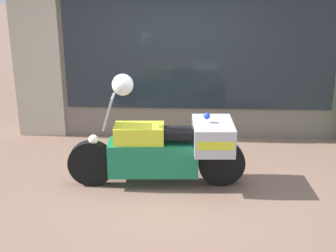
{
  "coord_description": "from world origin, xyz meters",
  "views": [
    {
      "loc": [
        0.22,
        -6.07,
        2.96
      ],
      "look_at": [
        -0.08,
        0.39,
        0.7
      ],
      "focal_mm": 50.0,
      "sensor_mm": 36.0,
      "label": 1
    }
  ],
  "objects": [
    {
      "name": "white_helmet",
      "position": [
        -0.66,
        -0.13,
        1.45
      ],
      "size": [
        0.29,
        0.29,
        0.29
      ],
      "primitive_type": "sphere",
      "color": "white",
      "rests_on": "paramedic_motorcycle"
    },
    {
      "name": "ground_plane",
      "position": [
        0.0,
        0.0,
        0.0
      ],
      "size": [
        60.0,
        60.0,
        0.0
      ],
      "primitive_type": "plane",
      "color": "#7A5B4C"
    },
    {
      "name": "window_display",
      "position": [
        0.34,
        2.03,
        0.49
      ],
      "size": [
        4.38,
        0.3,
        2.07
      ],
      "color": "slate",
      "rests_on": "ground"
    },
    {
      "name": "paramedic_motorcycle",
      "position": [
        -0.03,
        -0.1,
        0.55
      ],
      "size": [
        2.47,
        0.8,
        1.3
      ],
      "rotation": [
        0.0,
        0.0,
        3.19
      ],
      "color": "black",
      "rests_on": "ground"
    },
    {
      "name": "shop_building",
      "position": [
        -0.38,
        2.0,
        1.81
      ],
      "size": [
        5.66,
        0.55,
        3.61
      ],
      "color": "#6B6056",
      "rests_on": "ground"
    }
  ]
}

